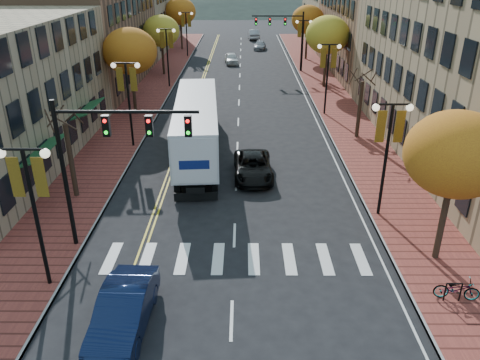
{
  "coord_description": "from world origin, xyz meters",
  "views": [
    {
      "loc": [
        0.41,
        -15.55,
        12.02
      ],
      "look_at": [
        0.26,
        5.65,
        2.2
      ],
      "focal_mm": 35.0,
      "sensor_mm": 36.0,
      "label": 1
    }
  ],
  "objects_px": {
    "navy_sedan": "(124,311)",
    "bicycle": "(457,289)",
    "semi_truck": "(197,121)",
    "black_suv": "(253,167)"
  },
  "relations": [
    {
      "from": "semi_truck",
      "to": "black_suv",
      "type": "bearing_deg",
      "value": -51.41
    },
    {
      "from": "black_suv",
      "to": "semi_truck",
      "type": "bearing_deg",
      "value": 130.9
    },
    {
      "from": "semi_truck",
      "to": "black_suv",
      "type": "relative_size",
      "value": 3.26
    },
    {
      "from": "black_suv",
      "to": "bicycle",
      "type": "relative_size",
      "value": 2.89
    },
    {
      "from": "navy_sedan",
      "to": "semi_truck",
      "type": "bearing_deg",
      "value": 88.2
    },
    {
      "from": "navy_sedan",
      "to": "bicycle",
      "type": "height_order",
      "value": "navy_sedan"
    },
    {
      "from": "semi_truck",
      "to": "navy_sedan",
      "type": "bearing_deg",
      "value": -97.75
    },
    {
      "from": "black_suv",
      "to": "bicycle",
      "type": "xyz_separation_m",
      "value": [
        7.67,
        -11.76,
        -0.09
      ]
    },
    {
      "from": "semi_truck",
      "to": "bicycle",
      "type": "bearing_deg",
      "value": -58.28
    },
    {
      "from": "semi_truck",
      "to": "bicycle",
      "type": "xyz_separation_m",
      "value": [
        11.43,
        -15.83,
        -1.75
      ]
    }
  ]
}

